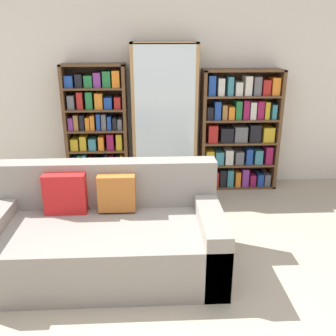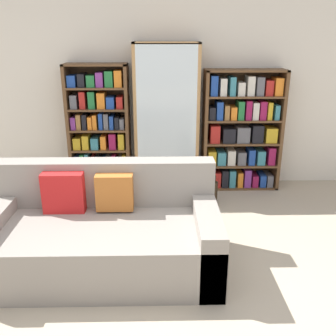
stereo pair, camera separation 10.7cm
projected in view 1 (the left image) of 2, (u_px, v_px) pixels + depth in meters
The scene contains 7 objects.
ground_plane at pixel (152, 317), 2.69m from camera, with size 16.00×16.00×0.00m, color tan.
wall_back at pixel (148, 82), 4.74m from camera, with size 6.35×0.06×2.70m.
couch at pixel (105, 236), 3.20m from camera, with size 1.97×0.98×0.86m.
bookshelf_left at pixel (97, 130), 4.70m from camera, with size 0.76×0.32×1.60m.
display_cabinet at pixel (164, 120), 4.69m from camera, with size 0.80×0.36×1.84m.
bookshelf_right at pixel (239, 131), 4.80m from camera, with size 0.99×0.32×1.52m.
wine_bottle at pixel (213, 192), 4.45m from camera, with size 0.08×0.08×0.37m.
Camera 1 is at (0.01, -2.17, 1.93)m, focal length 40.00 mm.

